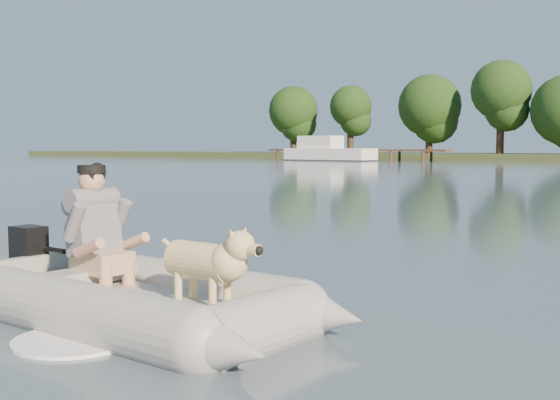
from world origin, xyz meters
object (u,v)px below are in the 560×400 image
Objects in this scene: dinghy at (142,252)px; dog at (202,268)px; man at (94,223)px; cabin_cruiser at (330,148)px; dock at (355,155)px.

dog is (0.60, 0.02, -0.06)m from dinghy.
cabin_cruiser reaches higher than man.
cabin_cruiser is at bearing 123.04° from dog.
man reaches higher than dinghy.
dog is at bearing -62.23° from dock.
dog is 0.10× the size of cabin_cruiser.
man is 1.16× the size of dog.
dock is at bearing 120.35° from dinghy.
dinghy is 0.60m from dog.
man is (-0.64, 0.08, 0.17)m from dinghy.
dock is 20.92× the size of dog.
cabin_cruiser reaches higher than dog.
man reaches higher than dog.
dinghy is (27.07, -52.55, 0.02)m from dock.
dinghy is 0.67m from man.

